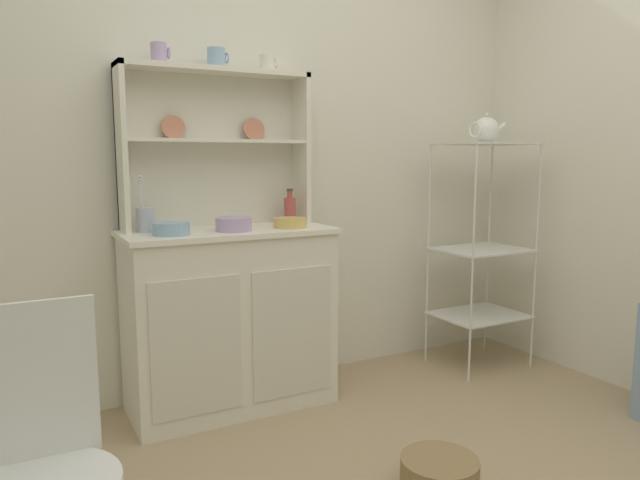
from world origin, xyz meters
The scene contains 15 objects.
wall_back centered at (0.00, 1.62, 1.25)m, with size 3.84×0.05×2.50m, color silver.
hutch_cabinet centered at (-0.26, 1.37, 0.44)m, with size 0.97×0.45×0.86m.
hutch_shelf_unit centered at (-0.26, 1.53, 1.29)m, with size 0.90×0.18×0.74m.
bakers_rack centered at (1.19, 1.23, 0.76)m, with size 0.48×0.38×1.27m.
wire_chair centered at (-1.14, 0.23, 0.52)m, with size 0.36×0.36×0.85m.
floor_basket centered at (0.13, 0.30, 0.06)m, with size 0.28×0.28×0.13m, color #93754C.
cup_lilac_0 centered at (-0.52, 1.49, 1.64)m, with size 0.08×0.07×0.09m.
cup_sky_1 centered at (-0.25, 1.49, 1.64)m, with size 0.10×0.08×0.09m.
cup_cream_2 centered at (0.00, 1.49, 1.64)m, with size 0.09×0.07×0.08m.
bowl_mixing_large centered at (-0.54, 1.29, 0.88)m, with size 0.16×0.16×0.05m, color #8EB2D1.
bowl_floral_medium centered at (-0.26, 1.29, 0.89)m, with size 0.16×0.16×0.06m, color #B79ECC.
bowl_cream_small centered at (0.02, 1.29, 0.88)m, with size 0.16×0.16×0.05m, color #DBB760.
jam_bottle centered at (0.10, 1.45, 0.93)m, with size 0.06×0.06×0.17m.
utensil_jar centered at (-0.62, 1.45, 0.92)m, with size 0.08×0.08×0.25m.
porcelain_teapot centered at (1.19, 1.23, 1.34)m, with size 0.23×0.14×0.16m.
Camera 1 is at (-1.16, -1.20, 1.19)m, focal length 32.89 mm.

